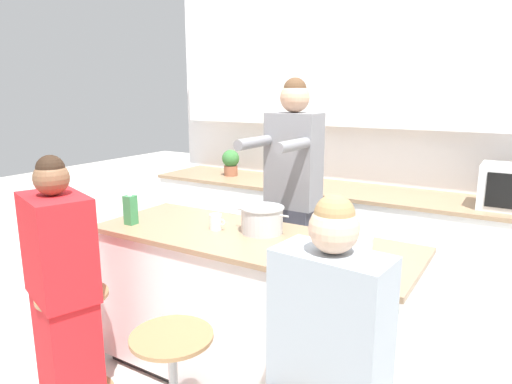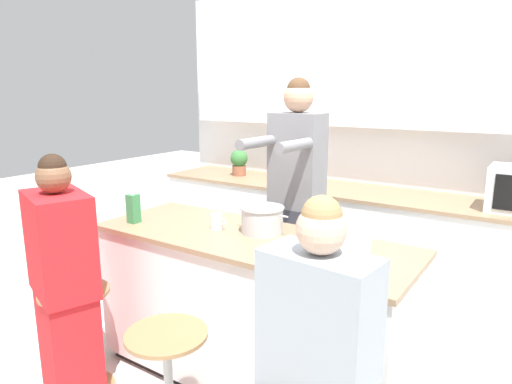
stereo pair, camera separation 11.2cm
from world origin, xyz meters
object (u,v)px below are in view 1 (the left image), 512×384
(coffee_cup_near, at_px, (216,222))
(person_cooking, at_px, (292,210))
(kitchen_island, at_px, (250,309))
(cooking_pot, at_px, (262,220))
(fruit_bowl, at_px, (350,242))
(person_wrapped_blanket, at_px, (63,291))
(potted_plant, at_px, (231,162))
(juice_carton, at_px, (131,210))
(bar_stool_leftmost, at_px, (76,339))

(coffee_cup_near, bearing_deg, person_cooking, 73.53)
(coffee_cup_near, bearing_deg, kitchen_island, -1.35)
(cooking_pot, distance_m, fruit_bowl, 0.55)
(person_wrapped_blanket, height_order, potted_plant, person_wrapped_blanket)
(coffee_cup_near, height_order, juice_carton, juice_carton)
(fruit_bowl, bearing_deg, juice_carton, -168.82)
(person_wrapped_blanket, relative_size, juice_carton, 7.14)
(person_cooking, xyz_separation_m, potted_plant, (-1.14, 0.89, 0.14))
(kitchen_island, bearing_deg, coffee_cup_near, 178.65)
(cooking_pot, bearing_deg, bar_stool_leftmost, -136.71)
(person_cooking, bearing_deg, cooking_pot, -80.86)
(person_wrapped_blanket, height_order, coffee_cup_near, person_wrapped_blanket)
(person_cooking, relative_size, potted_plant, 7.15)
(kitchen_island, bearing_deg, potted_plant, 127.52)
(person_wrapped_blanket, bearing_deg, bar_stool_leftmost, 76.60)
(person_cooking, bearing_deg, fruit_bowl, -40.94)
(person_cooking, xyz_separation_m, juice_carton, (-0.72, -0.84, 0.09))
(bar_stool_leftmost, bearing_deg, person_wrapped_blanket, -123.09)
(kitchen_island, relative_size, cooking_pot, 5.56)
(kitchen_island, xyz_separation_m, fruit_bowl, (0.58, 0.09, 0.50))
(kitchen_island, height_order, potted_plant, potted_plant)
(bar_stool_leftmost, height_order, fruit_bowl, fruit_bowl)
(bar_stool_leftmost, xyz_separation_m, person_cooking, (0.72, 1.30, 0.57))
(fruit_bowl, distance_m, juice_carton, 1.38)
(coffee_cup_near, bearing_deg, cooking_pot, 19.52)
(fruit_bowl, xyz_separation_m, potted_plant, (-1.77, 1.46, 0.10))
(cooking_pot, height_order, coffee_cup_near, cooking_pot)
(fruit_bowl, height_order, juice_carton, juice_carton)
(person_wrapped_blanket, distance_m, fruit_bowl, 1.61)
(cooking_pot, bearing_deg, juice_carton, -160.54)
(cooking_pot, xyz_separation_m, coffee_cup_near, (-0.27, -0.10, -0.03))
(coffee_cup_near, bearing_deg, fruit_bowl, 5.61)
(kitchen_island, relative_size, person_wrapped_blanket, 1.34)
(person_wrapped_blanket, relative_size, potted_plant, 5.56)
(potted_plant, bearing_deg, fruit_bowl, -39.63)
(kitchen_island, xyz_separation_m, bar_stool_leftmost, (-0.77, -0.65, -0.11))
(kitchen_island, bearing_deg, person_cooking, 94.70)
(person_wrapped_blanket, bearing_deg, juice_carton, 106.74)
(bar_stool_leftmost, distance_m, person_wrapped_blanket, 0.31)
(person_cooking, xyz_separation_m, person_wrapped_blanket, (-0.74, -1.34, -0.26))
(fruit_bowl, bearing_deg, person_wrapped_blanket, -150.58)
(person_cooking, distance_m, potted_plant, 1.45)
(person_cooking, xyz_separation_m, coffee_cup_near, (-0.19, -0.65, 0.05))
(bar_stool_leftmost, bearing_deg, person_cooking, 61.14)
(person_cooking, distance_m, coffee_cup_near, 0.68)
(cooking_pot, xyz_separation_m, fruit_bowl, (0.55, -0.01, -0.04))
(fruit_bowl, xyz_separation_m, coffee_cup_near, (-0.82, -0.08, 0.01))
(fruit_bowl, bearing_deg, kitchen_island, -171.46)
(bar_stool_leftmost, distance_m, person_cooking, 1.59)
(kitchen_island, height_order, coffee_cup_near, coffee_cup_near)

